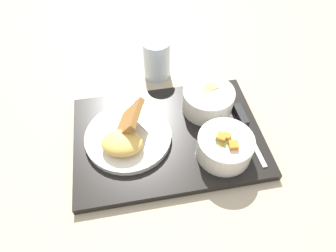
% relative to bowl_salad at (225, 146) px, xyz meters
% --- Properties ---
extents(ground_plane, '(4.00, 4.00, 0.00)m').
position_rel_bowl_salad_xyz_m(ground_plane, '(0.11, -0.07, -0.05)').
color(ground_plane, tan).
extents(serving_tray, '(0.44, 0.32, 0.02)m').
position_rel_bowl_salad_xyz_m(serving_tray, '(0.11, -0.07, -0.04)').
color(serving_tray, black).
rests_on(serving_tray, ground_plane).
extents(bowl_salad, '(0.12, 0.12, 0.07)m').
position_rel_bowl_salad_xyz_m(bowl_salad, '(0.00, 0.00, 0.00)').
color(bowl_salad, silver).
rests_on(bowl_salad, serving_tray).
extents(bowl_soup, '(0.12, 0.12, 0.06)m').
position_rel_bowl_salad_xyz_m(bowl_soup, '(0.01, -0.14, 0.00)').
color(bowl_soup, silver).
rests_on(bowl_soup, serving_tray).
extents(plate_main, '(0.20, 0.20, 0.08)m').
position_rel_bowl_salad_xyz_m(plate_main, '(0.21, -0.06, -0.01)').
color(plate_main, silver).
rests_on(plate_main, serving_tray).
extents(knife, '(0.03, 0.18, 0.02)m').
position_rel_bowl_salad_xyz_m(knife, '(-0.07, -0.08, -0.02)').
color(knife, silver).
rests_on(knife, serving_tray).
extents(spoon, '(0.04, 0.17, 0.01)m').
position_rel_bowl_salad_xyz_m(spoon, '(-0.05, -0.05, -0.03)').
color(spoon, silver).
rests_on(spoon, serving_tray).
extents(glass_water, '(0.07, 0.07, 0.11)m').
position_rel_bowl_salad_xyz_m(glass_water, '(0.11, -0.30, -0.00)').
color(glass_water, silver).
rests_on(glass_water, ground_plane).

